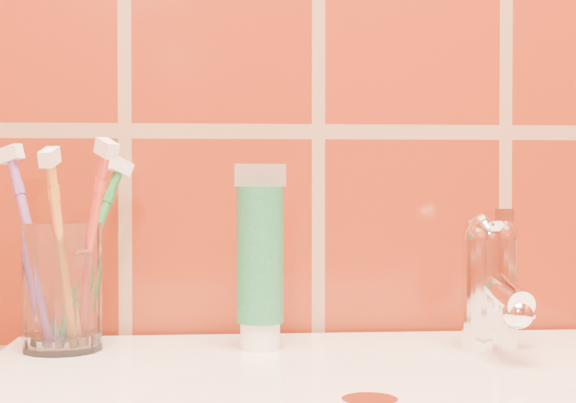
{
  "coord_description": "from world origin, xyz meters",
  "views": [
    {
      "loc": [
        -0.09,
        0.36,
        0.99
      ],
      "look_at": [
        -0.04,
        1.08,
        0.98
      ],
      "focal_mm": 55.0,
      "sensor_mm": 36.0,
      "label": 1
    }
  ],
  "objects": [
    {
      "name": "glass_tumbler",
      "position": [
        -0.23,
        1.12,
        0.9
      ],
      "size": [
        0.09,
        0.09,
        0.11
      ],
      "primitive_type": "cylinder",
      "rotation": [
        0.0,
        0.0,
        0.42
      ],
      "color": "white",
      "rests_on": "pedestal_sink"
    },
    {
      "name": "toothpaste_tube",
      "position": [
        -0.06,
        1.11,
        0.92
      ],
      "size": [
        0.04,
        0.04,
        0.16
      ],
      "rotation": [
        0.0,
        0.0,
        0.16
      ],
      "color": "white",
      "rests_on": "pedestal_sink"
    },
    {
      "name": "faucet",
      "position": [
        0.14,
        1.09,
        0.91
      ],
      "size": [
        0.05,
        0.11,
        0.12
      ],
      "color": "white",
      "rests_on": "pedestal_sink"
    },
    {
      "name": "toothbrush_0",
      "position": [
        -0.2,
        1.1,
        0.94
      ],
      "size": [
        0.13,
        0.14,
        0.2
      ],
      "primitive_type": null,
      "rotation": [
        0.33,
        0.0,
        0.68
      ],
      "color": "red",
      "rests_on": "glass_tumbler"
    },
    {
      "name": "toothbrush_1",
      "position": [
        -0.21,
        1.15,
        0.93
      ],
      "size": [
        0.15,
        0.14,
        0.18
      ],
      "primitive_type": null,
      "rotation": [
        0.41,
        0.0,
        2.28
      ],
      "color": "#207832",
      "rests_on": "glass_tumbler"
    },
    {
      "name": "toothbrush_2",
      "position": [
        -0.22,
        1.1,
        0.93
      ],
      "size": [
        0.06,
        0.12,
        0.19
      ],
      "primitive_type": null,
      "rotation": [
        0.29,
        0.0,
        -0.2
      ],
      "color": "orange",
      "rests_on": "glass_tumbler"
    },
    {
      "name": "toothbrush_3",
      "position": [
        -0.25,
        1.12,
        0.94
      ],
      "size": [
        0.11,
        0.1,
        0.19
      ],
      "primitive_type": null,
      "rotation": [
        0.27,
        0.0,
        -2.02
      ],
      "color": "#7C499D",
      "rests_on": "glass_tumbler"
    }
  ]
}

